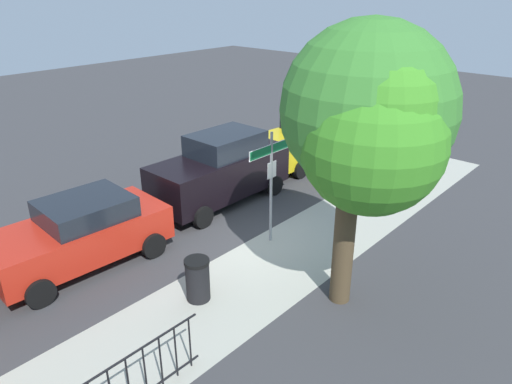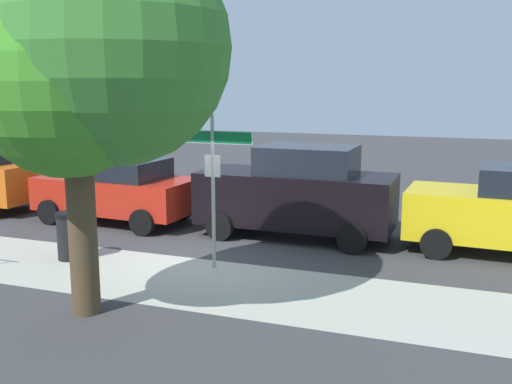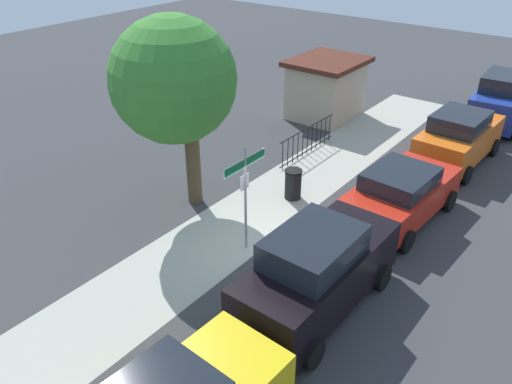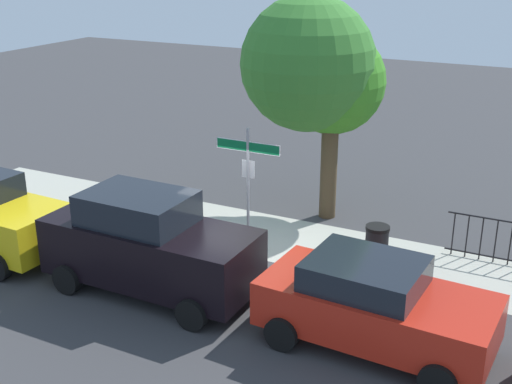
{
  "view_description": "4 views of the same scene",
  "coord_description": "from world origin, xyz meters",
  "views": [
    {
      "loc": [
        8.24,
        7.58,
        6.35
      ],
      "look_at": [
        -0.37,
        -0.13,
        1.24
      ],
      "focal_mm": 33.5,
      "sensor_mm": 36.0,
      "label": 1
    },
    {
      "loc": [
        -4.91,
        10.49,
        3.59
      ],
      "look_at": [
        -1.11,
        0.07,
        1.5
      ],
      "focal_mm": 40.96,
      "sensor_mm": 36.0,
      "label": 2
    },
    {
      "loc": [
        -9.3,
        -6.83,
        8.27
      ],
      "look_at": [
        -0.26,
        0.12,
        1.79
      ],
      "focal_mm": 36.16,
      "sensor_mm": 36.0,
      "label": 3
    },
    {
      "loc": [
        6.33,
        -12.54,
        6.87
      ],
      "look_at": [
        0.02,
        0.08,
        1.63
      ],
      "focal_mm": 46.62,
      "sensor_mm": 36.0,
      "label": 4
    }
  ],
  "objects": [
    {
      "name": "sidewalk_strip",
      "position": [
        2.0,
        1.3,
        0.0
      ],
      "size": [
        24.0,
        2.6,
        0.0
      ],
      "primitive_type": "cube",
      "color": "#A6A699",
      "rests_on": "ground_plane"
    },
    {
      "name": "car_black",
      "position": [
        -1.25,
        -2.36,
        1.07
      ],
      "size": [
        4.55,
        2.03,
        2.17
      ],
      "rotation": [
        0.0,
        0.0,
        -0.01
      ],
      "color": "black",
      "rests_on": "ground_plane"
    },
    {
      "name": "street_sign",
      "position": [
        -0.35,
        0.4,
        2.06
      ],
      "size": [
        1.62,
        0.07,
        3.0
      ],
      "color": "#9EA0A5",
      "rests_on": "ground_plane"
    },
    {
      "name": "car_red",
      "position": [
        3.55,
        -2.26,
        0.85
      ],
      "size": [
        4.26,
        2.29,
        1.66
      ],
      "rotation": [
        0.0,
        0.0,
        -0.06
      ],
      "color": "red",
      "rests_on": "ground_plane"
    },
    {
      "name": "car_blue",
      "position": [
        13.15,
        -2.43,
        1.07
      ],
      "size": [
        4.64,
        2.25,
        2.18
      ],
      "rotation": [
        0.0,
        0.0,
        0.07
      ],
      "color": "navy",
      "rests_on": "ground_plane"
    },
    {
      "name": "ground_plane",
      "position": [
        0.0,
        0.0,
        0.0
      ],
      "size": [
        60.0,
        60.0,
        0.0
      ],
      "primitive_type": "plane",
      "color": "#38383A"
    },
    {
      "name": "car_orange",
      "position": [
        8.35,
        -2.28,
        0.96
      ],
      "size": [
        4.22,
        2.13,
        1.92
      ],
      "rotation": [
        0.0,
        0.0,
        -0.04
      ],
      "color": "orange",
      "rests_on": "ground_plane"
    },
    {
      "name": "trash_bin",
      "position": [
        2.66,
        0.9,
        0.49
      ],
      "size": [
        0.55,
        0.55,
        0.98
      ],
      "color": "black",
      "rests_on": "ground_plane"
    },
    {
      "name": "utility_shed",
      "position": [
        9.43,
        3.8,
        1.28
      ],
      "size": [
        3.2,
        2.75,
        2.5
      ],
      "color": "tan",
      "rests_on": "ground_plane"
    },
    {
      "name": "shade_tree",
      "position": [
        0.17,
        3.29,
        3.97
      ],
      "size": [
        3.61,
        3.55,
        5.81
      ],
      "color": "#4C3C27",
      "rests_on": "ground_plane"
    },
    {
      "name": "iron_fence",
      "position": [
        5.68,
        2.3,
        0.55
      ],
      "size": [
        3.5,
        0.04,
        1.07
      ],
      "color": "black",
      "rests_on": "ground_plane"
    }
  ]
}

